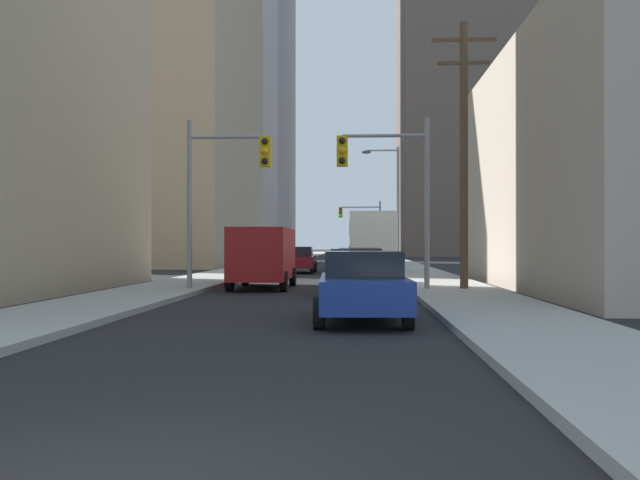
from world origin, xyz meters
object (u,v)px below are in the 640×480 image
city_bus (371,240)px  traffic_signal_near_right (388,176)px  sedan_black (358,254)px  traffic_signal_near_left (224,177)px  sedan_blue (363,286)px  traffic_signal_far_right (362,220)px  sedan_maroon (299,260)px  sedan_beige (361,266)px  sedan_grey (356,272)px  cargo_van_red (263,254)px

city_bus → traffic_signal_near_right: bearing=-89.3°
city_bus → sedan_black: size_ratio=2.73×
traffic_signal_near_left → sedan_blue: bearing=-61.3°
sedan_black → traffic_signal_far_right: bearing=86.7°
traffic_signal_near_right → sedan_maroon: bearing=105.9°
sedan_blue → sedan_beige: size_ratio=1.00×
sedan_blue → traffic_signal_near_left: 10.38m
sedan_beige → traffic_signal_near_left: traffic_signal_near_left is taller
city_bus → traffic_signal_far_right: 27.15m
sedan_grey → sedan_maroon: 17.29m
sedan_black → traffic_signal_near_left: (-4.74, -36.94, 3.23)m
sedan_beige → sedan_grey: bearing=-92.0°
sedan_grey → sedan_black: 38.41m
city_bus → sedan_grey: bearing=-92.7°
city_bus → cargo_van_red: (-4.38, -15.38, -0.64)m
sedan_blue → traffic_signal_far_right: 53.21m
cargo_van_red → traffic_signal_near_right: 5.71m
traffic_signal_near_right → traffic_signal_far_right: size_ratio=1.00×
city_bus → traffic_signal_near_right: (0.21, -17.39, 2.08)m
sedan_grey → traffic_signal_far_right: traffic_signal_far_right is taller
traffic_signal_near_right → city_bus: bearing=90.7°
sedan_blue → sedan_maroon: 24.39m
sedan_blue → sedan_black: bearing=90.0°
cargo_van_red → sedan_black: bearing=84.0°
sedan_blue → sedan_grey: (-0.14, 7.18, 0.00)m
sedan_beige → sedan_maroon: size_ratio=1.00×
sedan_beige → sedan_maroon: bearing=106.6°
cargo_van_red → sedan_black: (3.65, 34.93, -0.52)m
sedan_grey → sedan_maroon: bearing=101.1°
sedan_grey → traffic_signal_far_right: bearing=89.3°
sedan_beige → sedan_blue: bearing=-90.2°
sedan_blue → sedan_black: 45.59m
sedan_blue → traffic_signal_near_left: bearing=118.7°
sedan_blue → traffic_signal_far_right: bearing=89.5°
sedan_maroon → traffic_signal_near_right: (4.41, -15.50, 3.24)m
sedan_blue → sedan_black: size_ratio=1.01×
sedan_blue → traffic_signal_near_right: traffic_signal_near_right is taller
sedan_black → traffic_signal_near_right: traffic_signal_near_right is taller
sedan_grey → sedan_black: same height
cargo_van_red → traffic_signal_near_left: bearing=-118.4°
cargo_van_red → traffic_signal_far_right: (4.09, 42.44, 2.78)m
sedan_beige → sedan_black: bearing=90.1°
city_bus → cargo_van_red: 16.00m
cargo_van_red → sedan_blue: (3.64, -10.67, -0.52)m
city_bus → cargo_van_red: city_bus is taller
sedan_grey → traffic_signal_far_right: size_ratio=0.70×
traffic_signal_near_left → traffic_signal_far_right: (5.18, 44.46, 0.06)m
sedan_maroon → sedan_black: 21.72m
traffic_signal_near_left → traffic_signal_near_right: bearing=0.0°
sedan_maroon → sedan_black: same height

